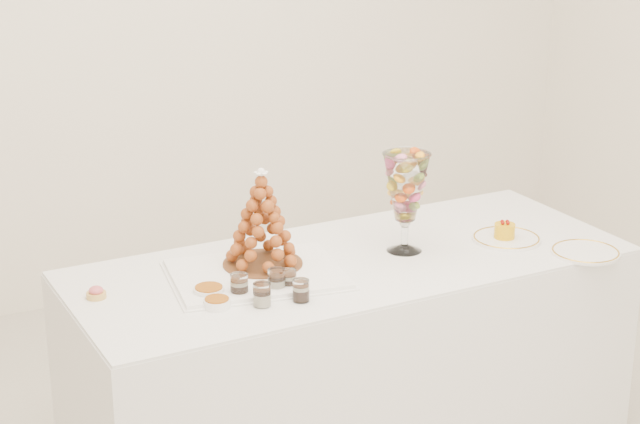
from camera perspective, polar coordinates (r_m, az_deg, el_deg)
buffet_table at (r=3.78m, az=1.63°, el=-7.73°), size 1.95×0.84×0.73m
lace_tray at (r=3.49m, az=-3.40°, el=-3.34°), size 0.59×0.47×0.02m
macaron_vase at (r=3.65m, az=4.60°, el=1.27°), size 0.16×0.16×0.35m
cake_plate at (r=3.86m, az=9.91°, el=-1.42°), size 0.24×0.24×0.01m
spare_plate at (r=3.79m, az=13.97°, el=-2.10°), size 0.24×0.24×0.01m
pink_tart at (r=3.40m, az=-11.85°, el=-4.25°), size 0.06×0.06×0.04m
verrine_a at (r=3.33m, az=-4.33°, el=-3.94°), size 0.06×0.06×0.08m
verrine_b at (r=3.36m, az=-2.33°, el=-3.67°), size 0.06×0.06×0.08m
verrine_c at (r=3.38m, az=-1.68°, el=-3.62°), size 0.05×0.05×0.07m
verrine_d at (r=3.26m, az=-3.11°, el=-4.43°), size 0.07×0.07×0.07m
verrine_e at (r=3.29m, az=-1.02°, el=-4.21°), size 0.07×0.07×0.07m
ramekin_back at (r=3.35m, az=-5.95°, el=-4.27°), size 0.10×0.10×0.03m
ramekin_front at (r=3.28m, az=-5.52°, el=-4.87°), size 0.08×0.08×0.03m
croquembouche at (r=3.49m, az=-3.12°, el=-0.34°), size 0.27×0.27×0.33m
mousse_cake at (r=3.85m, az=9.82°, el=-0.98°), size 0.07×0.07×0.06m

